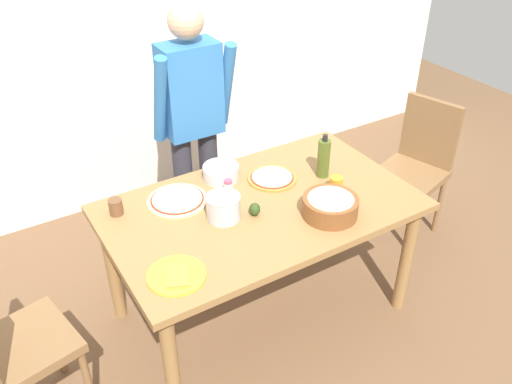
% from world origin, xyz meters
% --- Properties ---
extents(ground, '(8.00, 8.00, 0.00)m').
position_xyz_m(ground, '(0.00, 0.00, 0.00)').
color(ground, brown).
extents(wall_back, '(5.60, 0.10, 2.60)m').
position_xyz_m(wall_back, '(0.00, 1.60, 1.30)').
color(wall_back, silver).
rests_on(wall_back, ground).
extents(dining_table, '(1.60, 0.96, 0.76)m').
position_xyz_m(dining_table, '(0.00, 0.00, 0.67)').
color(dining_table, olive).
rests_on(dining_table, ground).
extents(person_cook, '(0.49, 0.25, 1.62)m').
position_xyz_m(person_cook, '(-0.01, 0.76, 0.94)').
color(person_cook, '#2D2D38').
rests_on(person_cook, ground).
extents(chair_wooden_left, '(0.47, 0.47, 0.95)m').
position_xyz_m(chair_wooden_left, '(-1.32, -0.05, 0.54)').
color(chair_wooden_left, brown).
rests_on(chair_wooden_left, ground).
extents(chair_wooden_right, '(0.50, 0.50, 0.95)m').
position_xyz_m(chair_wooden_right, '(1.32, 0.14, 0.54)').
color(chair_wooden_right, brown).
rests_on(chair_wooden_right, ground).
extents(pizza_raw_on_board, '(0.32, 0.32, 0.02)m').
position_xyz_m(pizza_raw_on_board, '(-0.36, 0.25, 0.77)').
color(pizza_raw_on_board, beige).
rests_on(pizza_raw_on_board, dining_table).
extents(pizza_cooked_on_tray, '(0.27, 0.27, 0.02)m').
position_xyz_m(pizza_cooked_on_tray, '(0.18, 0.18, 0.77)').
color(pizza_cooked_on_tray, '#C67A33').
rests_on(pizza_cooked_on_tray, dining_table).
extents(plate_with_slice, '(0.26, 0.26, 0.02)m').
position_xyz_m(plate_with_slice, '(-0.60, -0.27, 0.77)').
color(plate_with_slice, gold).
rests_on(plate_with_slice, dining_table).
extents(popcorn_bowl, '(0.28, 0.28, 0.11)m').
position_xyz_m(popcorn_bowl, '(0.25, -0.26, 0.82)').
color(popcorn_bowl, brown).
rests_on(popcorn_bowl, dining_table).
extents(mixing_bowl_steel, '(0.20, 0.20, 0.08)m').
position_xyz_m(mixing_bowl_steel, '(-0.06, 0.33, 0.80)').
color(mixing_bowl_steel, '#B7B7BC').
rests_on(mixing_bowl_steel, dining_table).
extents(olive_oil_bottle, '(0.07, 0.07, 0.26)m').
position_xyz_m(olive_oil_bottle, '(0.45, 0.06, 0.87)').
color(olive_oil_bottle, '#47561E').
rests_on(olive_oil_bottle, dining_table).
extents(steel_pot, '(0.17, 0.17, 0.13)m').
position_xyz_m(steel_pot, '(-0.22, -0.00, 0.83)').
color(steel_pot, '#B7B7BC').
rests_on(steel_pot, dining_table).
extents(cup_orange, '(0.07, 0.07, 0.08)m').
position_xyz_m(cup_orange, '(0.41, -0.10, 0.80)').
color(cup_orange, orange).
rests_on(cup_orange, dining_table).
extents(cup_small_brown, '(0.07, 0.07, 0.08)m').
position_xyz_m(cup_small_brown, '(-0.67, 0.31, 0.80)').
color(cup_small_brown, brown).
rests_on(cup_small_brown, dining_table).
extents(salt_shaker, '(0.04, 0.04, 0.11)m').
position_xyz_m(salt_shaker, '(-0.11, 0.15, 0.81)').
color(salt_shaker, white).
rests_on(salt_shaker, dining_table).
extents(avocado, '(0.06, 0.06, 0.07)m').
position_xyz_m(avocado, '(-0.08, -0.06, 0.80)').
color(avocado, '#2D4219').
rests_on(avocado, dining_table).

